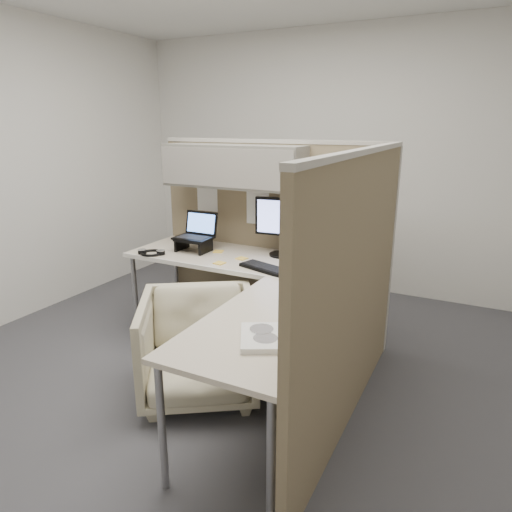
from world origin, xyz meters
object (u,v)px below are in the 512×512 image
at_px(desk, 251,283).
at_px(office_chair, 199,342).
at_px(keyboard, 268,269).
at_px(monitor_left, 282,222).

relative_size(desk, office_chair, 2.65).
bearing_deg(keyboard, office_chair, -92.96).
bearing_deg(monitor_left, desk, -93.14).
bearing_deg(office_chair, monitor_left, 48.42).
height_order(desk, office_chair, office_chair).
bearing_deg(desk, monitor_left, 93.12).
relative_size(monitor_left, keyboard, 1.05).
bearing_deg(office_chair, keyboard, 37.01).
height_order(desk, keyboard, keyboard).
relative_size(desk, keyboard, 4.50).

